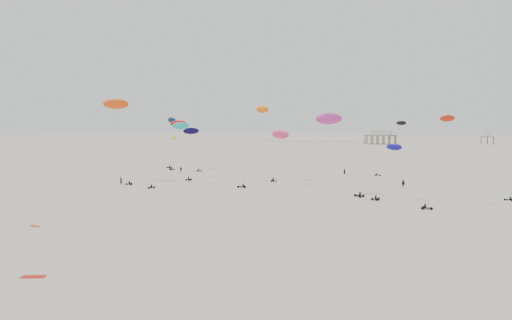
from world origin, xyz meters
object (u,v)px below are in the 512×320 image
at_px(pavilion_main, 381,138).
at_px(pavilion_small, 487,139).
at_px(rig_6, 256,133).
at_px(spectator_0, 121,185).

distance_m(pavilion_main, pavilion_small, 76.16).
relative_size(pavilion_main, rig_6, 1.12).
xyz_separation_m(pavilion_main, pavilion_small, (70.00, 30.00, -0.74)).
xyz_separation_m(pavilion_main, rig_6, (6.17, -252.35, 8.29)).
bearing_deg(pavilion_small, rig_6, -102.74).
height_order(pavilion_small, rig_6, rig_6).
bearing_deg(spectator_0, rig_6, -154.68).
bearing_deg(pavilion_small, spectator_0, -108.13).
bearing_deg(pavilion_main, pavilion_small, 23.20).
relative_size(pavilion_main, spectator_0, 9.46).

